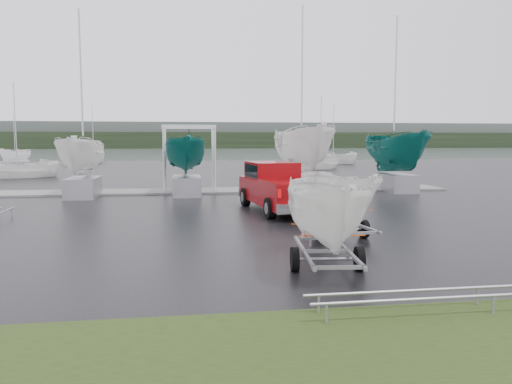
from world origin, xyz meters
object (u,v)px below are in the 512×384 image
trailer_parked (327,156)px  boat_hoist (189,149)px  pickup_truck (277,185)px  trailer_hitched (340,155)px

trailer_parked → boat_hoist: (-3.05, 19.15, -0.16)m
pickup_truck → boat_hoist: size_ratio=1.64×
trailer_hitched → boat_hoist: trailer_hitched is taller
trailer_hitched → trailer_parked: trailer_parked is taller
trailer_parked → boat_hoist: trailer_parked is taller
pickup_truck → trailer_hitched: size_ratio=1.34×
trailer_hitched → trailer_parked: bearing=-119.1°
pickup_truck → boat_hoist: (-3.82, 8.63, 1.54)m
trailer_hitched → trailer_parked: size_ratio=0.97×
pickup_truck → boat_hoist: bearing=107.2°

